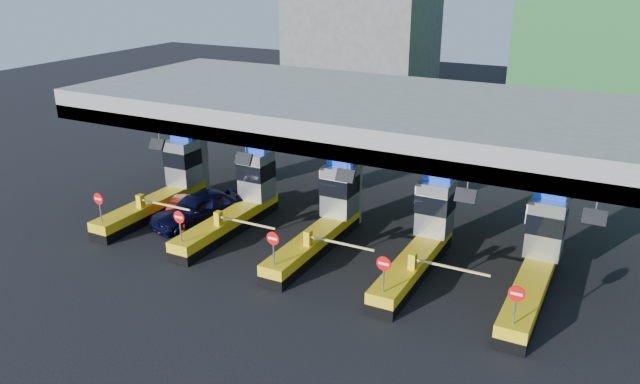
% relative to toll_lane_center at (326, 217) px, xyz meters
% --- Properties ---
extents(ground, '(120.00, 120.00, 0.00)m').
position_rel_toll_lane_center_xyz_m(ground, '(-0.00, -0.28, -1.40)').
color(ground, black).
rests_on(ground, ground).
extents(toll_canopy, '(28.00, 12.09, 7.00)m').
position_rel_toll_lane_center_xyz_m(toll_canopy, '(-0.00, 2.59, 4.74)').
color(toll_canopy, slate).
rests_on(toll_canopy, ground).
extents(toll_lane_far_left, '(4.43, 8.00, 4.16)m').
position_rel_toll_lane_center_xyz_m(toll_lane_far_left, '(-10.00, 0.00, 0.00)').
color(toll_lane_far_left, black).
rests_on(toll_lane_far_left, ground).
extents(toll_lane_left, '(4.43, 8.00, 4.16)m').
position_rel_toll_lane_center_xyz_m(toll_lane_left, '(-5.00, 0.00, 0.00)').
color(toll_lane_left, black).
rests_on(toll_lane_left, ground).
extents(toll_lane_center, '(4.43, 8.00, 4.16)m').
position_rel_toll_lane_center_xyz_m(toll_lane_center, '(0.00, 0.00, 0.00)').
color(toll_lane_center, black).
rests_on(toll_lane_center, ground).
extents(toll_lane_right, '(4.43, 8.00, 4.16)m').
position_rel_toll_lane_center_xyz_m(toll_lane_right, '(5.00, 0.00, 0.00)').
color(toll_lane_right, black).
rests_on(toll_lane_right, ground).
extents(toll_lane_far_right, '(4.43, 8.00, 4.16)m').
position_rel_toll_lane_center_xyz_m(toll_lane_far_right, '(10.00, 0.00, 0.00)').
color(toll_lane_far_right, black).
rests_on(toll_lane_far_right, ground).
extents(bg_building_concrete, '(14.00, 10.00, 18.00)m').
position_rel_toll_lane_center_xyz_m(bg_building_concrete, '(-14.00, 35.72, 7.60)').
color(bg_building_concrete, '#4C4C49').
rests_on(bg_building_concrete, ground).
extents(van, '(3.80, 5.61, 1.77)m').
position_rel_toll_lane_center_xyz_m(van, '(-7.01, -1.02, -0.51)').
color(van, black).
rests_on(van, ground).
extents(red_car, '(2.71, 4.20, 1.31)m').
position_rel_toll_lane_center_xyz_m(red_car, '(-7.85, -1.32, -0.74)').
color(red_car, '#A6220C').
rests_on(red_car, ground).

